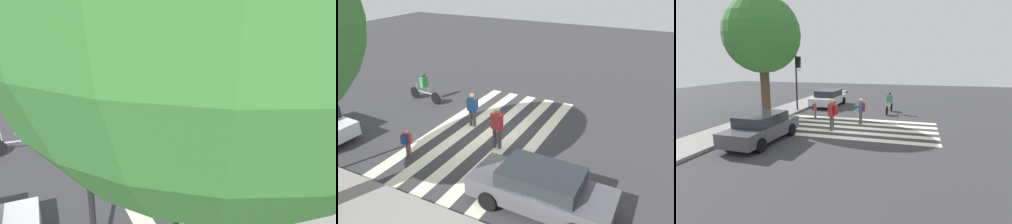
{
  "view_description": "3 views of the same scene",
  "coord_description": "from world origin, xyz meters",
  "views": [
    {
      "loc": [
        4.54,
        10.64,
        5.56
      ],
      "look_at": [
        -0.5,
        -0.58,
        1.24
      ],
      "focal_mm": 35.0,
      "sensor_mm": 36.0,
      "label": 1
    },
    {
      "loc": [
        -6.67,
        11.21,
        7.03
      ],
      "look_at": [
        -0.66,
        -0.49,
        1.02
      ],
      "focal_mm": 35.0,
      "sensor_mm": 36.0,
      "label": 2
    },
    {
      "loc": [
        -14.74,
        -3.79,
        3.91
      ],
      "look_at": [
        -0.54,
        0.26,
        1.02
      ],
      "focal_mm": 28.0,
      "sensor_mm": 36.0,
      "label": 3
    }
  ],
  "objects": [
    {
      "name": "cyclist_near_curb",
      "position": [
        5.01,
        -1.74,
        0.87
      ],
      "size": [
        2.27,
        0.42,
        1.62
      ],
      "rotation": [
        0.0,
        0.0,
        -0.11
      ],
      "color": "black",
      "rests_on": "ground_plane"
    },
    {
      "name": "pedestrian_adult_blue_shirt",
      "position": [
        1.04,
        -0.42,
        0.96
      ],
      "size": [
        0.46,
        0.39,
        1.64
      ],
      "rotation": [
        0.0,
        0.0,
        0.04
      ],
      "color": "#4C4C51",
      "rests_on": "ground_plane"
    },
    {
      "name": "car_parked_dark_suv",
      "position": [
        -3.9,
        3.47,
        0.72
      ],
      "size": [
        4.51,
        1.95,
        1.4
      ],
      "rotation": [
        0.0,
        0.0,
        -0.02
      ],
      "color": "#4C4C51",
      "rests_on": "ground_plane"
    },
    {
      "name": "pedestrian_adult_tall_backpack",
      "position": [
        -0.93,
        0.82,
        1.06
      ],
      "size": [
        0.54,
        0.49,
        1.82
      ],
      "rotation": [
        0.0,
        0.0,
        -0.24
      ],
      "color": "#4C4C51",
      "rests_on": "ground_plane"
    },
    {
      "name": "pedestrian_child_with_backpack",
      "position": [
        1.89,
        3.05,
        0.68
      ],
      "size": [
        0.35,
        0.31,
        1.17
      ],
      "rotation": [
        0.0,
        0.0,
        3.35
      ],
      "color": "#6B6051",
      "rests_on": "ground_plane"
    },
    {
      "name": "crosswalk_stripes",
      "position": [
        0.0,
        0.0,
        0.0
      ],
      "size": [
        4.96,
        10.0,
        0.01
      ],
      "color": "#F2EDCC",
      "rests_on": "ground_plane"
    },
    {
      "name": "ground_plane",
      "position": [
        0.0,
        0.0,
        0.0
      ],
      "size": [
        60.0,
        60.0,
        0.0
      ],
      "primitive_type": "plane",
      "color": "#38383A"
    },
    {
      "name": "traffic_light",
      "position": [
        3.71,
        5.15,
        3.11
      ],
      "size": [
        0.6,
        0.5,
        4.44
      ],
      "color": "black",
      "rests_on": "ground_plane"
    }
  ]
}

